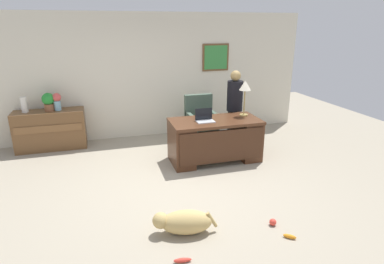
{
  "coord_description": "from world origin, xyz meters",
  "views": [
    {
      "loc": [
        -1.18,
        -4.54,
        2.43
      ],
      "look_at": [
        0.23,
        0.3,
        0.75
      ],
      "focal_mm": 30.09,
      "sensor_mm": 36.0,
      "label": 1
    }
  ],
  "objects_px": {
    "desk": "(215,139)",
    "credenza": "(51,130)",
    "dog_lying": "(183,222)",
    "potted_plant": "(48,101)",
    "person_standing": "(234,108)",
    "dog_toy_bone": "(183,260)",
    "desk_lamp": "(245,88)",
    "vase_empty": "(24,105)",
    "armchair": "(201,122)",
    "dog_toy_ball": "(273,222)",
    "dog_toy_plush": "(290,236)",
    "laptop": "(205,118)",
    "vase_with_flowers": "(57,101)"
  },
  "relations": [
    {
      "from": "credenza",
      "to": "dog_toy_bone",
      "type": "relative_size",
      "value": 6.87
    },
    {
      "from": "laptop",
      "to": "person_standing",
      "type": "bearing_deg",
      "value": 37.75
    },
    {
      "from": "potted_plant",
      "to": "dog_toy_ball",
      "type": "relative_size",
      "value": 4.03
    },
    {
      "from": "dog_lying",
      "to": "armchair",
      "type": "bearing_deg",
      "value": 68.66
    },
    {
      "from": "person_standing",
      "to": "potted_plant",
      "type": "height_order",
      "value": "person_standing"
    },
    {
      "from": "desk_lamp",
      "to": "dog_toy_plush",
      "type": "bearing_deg",
      "value": -102.31
    },
    {
      "from": "desk_lamp",
      "to": "potted_plant",
      "type": "bearing_deg",
      "value": 159.08
    },
    {
      "from": "vase_empty",
      "to": "dog_toy_bone",
      "type": "distance_m",
      "value": 4.65
    },
    {
      "from": "credenza",
      "to": "armchair",
      "type": "distance_m",
      "value": 3.09
    },
    {
      "from": "desk",
      "to": "person_standing",
      "type": "xyz_separation_m",
      "value": [
        0.66,
        0.68,
        0.38
      ]
    },
    {
      "from": "armchair",
      "to": "vase_empty",
      "type": "height_order",
      "value": "vase_empty"
    },
    {
      "from": "vase_with_flowers",
      "to": "dog_lying",
      "type": "bearing_deg",
      "value": -64.64
    },
    {
      "from": "potted_plant",
      "to": "dog_toy_plush",
      "type": "xyz_separation_m",
      "value": [
        3.03,
        -3.99,
        -0.97
      ]
    },
    {
      "from": "armchair",
      "to": "vase_empty",
      "type": "bearing_deg",
      "value": 171.61
    },
    {
      "from": "desk",
      "to": "desk_lamp",
      "type": "relative_size",
      "value": 2.46
    },
    {
      "from": "desk",
      "to": "credenza",
      "type": "bearing_deg",
      "value": 153.01
    },
    {
      "from": "vase_with_flowers",
      "to": "potted_plant",
      "type": "height_order",
      "value": "potted_plant"
    },
    {
      "from": "armchair",
      "to": "person_standing",
      "type": "height_order",
      "value": "person_standing"
    },
    {
      "from": "desk",
      "to": "potted_plant",
      "type": "bearing_deg",
      "value": 152.72
    },
    {
      "from": "desk",
      "to": "armchair",
      "type": "xyz_separation_m",
      "value": [
        0.04,
        1.02,
        0.04
      ]
    },
    {
      "from": "armchair",
      "to": "potted_plant",
      "type": "height_order",
      "value": "potted_plant"
    },
    {
      "from": "desk",
      "to": "laptop",
      "type": "relative_size",
      "value": 5.14
    },
    {
      "from": "laptop",
      "to": "vase_with_flowers",
      "type": "relative_size",
      "value": 0.92
    },
    {
      "from": "desk_lamp",
      "to": "potted_plant",
      "type": "distance_m",
      "value": 3.87
    },
    {
      "from": "credenza",
      "to": "desk_lamp",
      "type": "xyz_separation_m",
      "value": [
        3.63,
        -1.37,
        0.92
      ]
    },
    {
      "from": "desk_lamp",
      "to": "vase_with_flowers",
      "type": "distance_m",
      "value": 3.72
    },
    {
      "from": "credenza",
      "to": "potted_plant",
      "type": "relative_size",
      "value": 3.76
    },
    {
      "from": "dog_lying",
      "to": "dog_toy_bone",
      "type": "relative_size",
      "value": 4.01
    },
    {
      "from": "dog_lying",
      "to": "credenza",
      "type": "bearing_deg",
      "value": 117.88
    },
    {
      "from": "vase_empty",
      "to": "potted_plant",
      "type": "distance_m",
      "value": 0.44
    },
    {
      "from": "dog_toy_ball",
      "to": "desk",
      "type": "bearing_deg",
      "value": 89.87
    },
    {
      "from": "dog_lying",
      "to": "vase_with_flowers",
      "type": "relative_size",
      "value": 2.28
    },
    {
      "from": "dog_toy_bone",
      "to": "person_standing",
      "type": "bearing_deg",
      "value": 58.57
    },
    {
      "from": "laptop",
      "to": "potted_plant",
      "type": "relative_size",
      "value": 0.89
    },
    {
      "from": "armchair",
      "to": "person_standing",
      "type": "relative_size",
      "value": 0.65
    },
    {
      "from": "desk",
      "to": "dog_toy_ball",
      "type": "xyz_separation_m",
      "value": [
        -0.0,
        -2.16,
        -0.38
      ]
    },
    {
      "from": "person_standing",
      "to": "vase_with_flowers",
      "type": "height_order",
      "value": "person_standing"
    },
    {
      "from": "desk_lamp",
      "to": "credenza",
      "type": "bearing_deg",
      "value": 159.27
    },
    {
      "from": "credenza",
      "to": "person_standing",
      "type": "bearing_deg",
      "value": -13.1
    },
    {
      "from": "dog_lying",
      "to": "potted_plant",
      "type": "xyz_separation_m",
      "value": [
        -1.83,
        3.53,
        0.84
      ]
    },
    {
      "from": "desk",
      "to": "credenza",
      "type": "distance_m",
      "value": 3.37
    },
    {
      "from": "dog_toy_plush",
      "to": "dog_lying",
      "type": "bearing_deg",
      "value": 158.96
    },
    {
      "from": "dog_lying",
      "to": "desk_lamp",
      "type": "bearing_deg",
      "value": 50.67
    },
    {
      "from": "desk",
      "to": "laptop",
      "type": "xyz_separation_m",
      "value": [
        -0.21,
        0.01,
        0.42
      ]
    },
    {
      "from": "desk_lamp",
      "to": "dog_toy_bone",
      "type": "distance_m",
      "value": 3.51
    },
    {
      "from": "dog_lying",
      "to": "vase_empty",
      "type": "distance_m",
      "value": 4.27
    },
    {
      "from": "person_standing",
      "to": "vase_empty",
      "type": "bearing_deg",
      "value": 168.16
    },
    {
      "from": "desk",
      "to": "dog_toy_bone",
      "type": "relative_size",
      "value": 8.35
    },
    {
      "from": "dog_lying",
      "to": "desk",
      "type": "bearing_deg",
      "value": 60.3
    },
    {
      "from": "person_standing",
      "to": "dog_toy_plush",
      "type": "relative_size",
      "value": 10.13
    }
  ]
}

